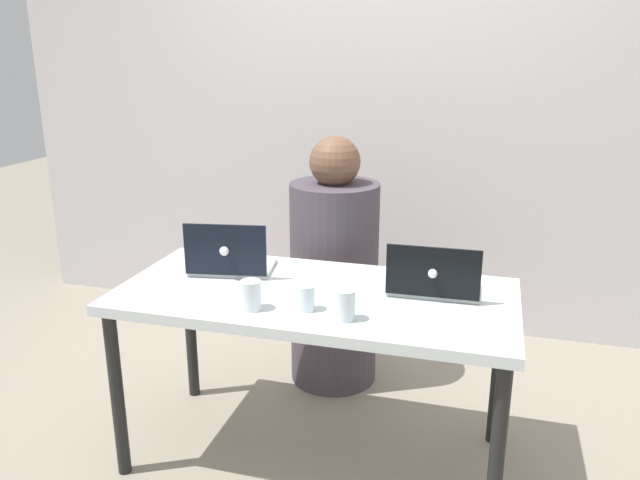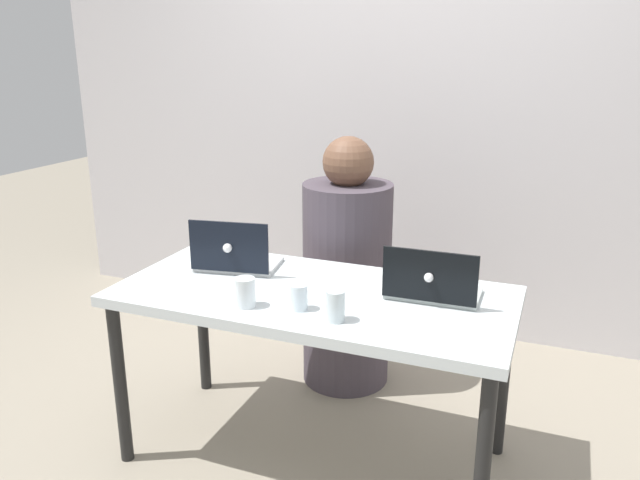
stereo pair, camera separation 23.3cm
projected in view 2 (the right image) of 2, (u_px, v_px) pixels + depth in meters
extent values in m
plane|color=gray|center=(314.00, 455.00, 2.53)|extent=(12.00, 12.00, 0.00)
cube|color=silver|center=(411.00, 106.00, 3.43)|extent=(4.50, 0.10, 2.56)
cube|color=silver|center=(313.00, 296.00, 2.33)|extent=(1.47, 0.70, 0.04)
cylinder|color=black|center=(120.00, 384.00, 2.41)|extent=(0.05, 0.05, 0.67)
cylinder|color=black|center=(483.00, 468.00, 1.93)|extent=(0.05, 0.05, 0.67)
cylinder|color=black|center=(203.00, 324.00, 2.94)|extent=(0.05, 0.05, 0.67)
cylinder|color=black|center=(503.00, 378.00, 2.46)|extent=(0.05, 0.05, 0.67)
cylinder|color=#493F49|center=(347.00, 285.00, 2.99)|extent=(0.46, 0.46, 0.99)
sphere|color=brown|center=(348.00, 162.00, 2.82)|extent=(0.23, 0.23, 0.23)
cube|color=#AEB8B5|center=(434.00, 293.00, 2.28)|extent=(0.34, 0.21, 0.02)
cube|color=black|center=(429.00, 276.00, 2.16)|extent=(0.33, 0.02, 0.18)
sphere|color=white|center=(429.00, 278.00, 2.15)|extent=(0.03, 0.03, 0.03)
cube|color=#B7B8B9|center=(239.00, 264.00, 2.59)|extent=(0.36, 0.27, 0.02)
cube|color=black|center=(229.00, 247.00, 2.45)|extent=(0.32, 0.06, 0.20)
sphere|color=white|center=(227.00, 248.00, 2.43)|extent=(0.04, 0.04, 0.04)
cylinder|color=white|center=(245.00, 292.00, 2.17)|extent=(0.07, 0.07, 0.10)
cylinder|color=silver|center=(245.00, 299.00, 2.18)|extent=(0.06, 0.06, 0.06)
cylinder|color=silver|center=(299.00, 297.00, 2.15)|extent=(0.06, 0.06, 0.09)
cylinder|color=silver|center=(299.00, 303.00, 2.15)|extent=(0.05, 0.05, 0.05)
cylinder|color=silver|center=(335.00, 306.00, 2.06)|extent=(0.06, 0.06, 0.11)
cylinder|color=silver|center=(335.00, 313.00, 2.06)|extent=(0.06, 0.06, 0.06)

